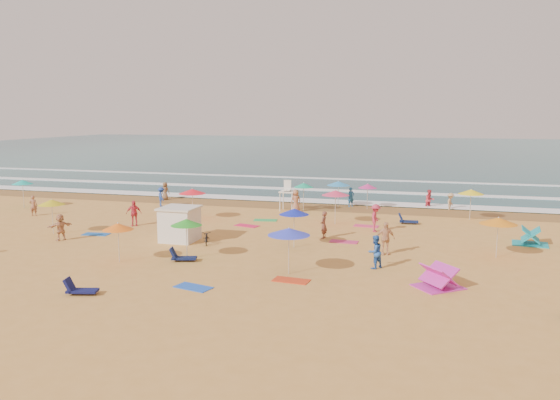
# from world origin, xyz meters

# --- Properties ---
(ground) EXTENTS (220.00, 220.00, 0.00)m
(ground) POSITION_xyz_m (0.00, 0.00, 0.00)
(ground) COLOR gold
(ground) RESTS_ON ground
(ocean) EXTENTS (220.00, 140.00, 0.18)m
(ocean) POSITION_xyz_m (0.00, 84.00, 0.00)
(ocean) COLOR #0C4756
(ocean) RESTS_ON ground
(wet_sand) EXTENTS (220.00, 220.00, 0.00)m
(wet_sand) POSITION_xyz_m (0.00, 12.50, 0.01)
(wet_sand) COLOR olive
(wet_sand) RESTS_ON ground
(surf_foam) EXTENTS (200.00, 18.70, 0.05)m
(surf_foam) POSITION_xyz_m (0.00, 21.32, 0.10)
(surf_foam) COLOR white
(surf_foam) RESTS_ON ground
(cabana) EXTENTS (2.00, 2.00, 2.00)m
(cabana) POSITION_xyz_m (-1.74, -2.07, 1.00)
(cabana) COLOR white
(cabana) RESTS_ON ground
(cabana_roof) EXTENTS (2.20, 2.20, 0.12)m
(cabana_roof) POSITION_xyz_m (-1.74, -2.07, 2.06)
(cabana_roof) COLOR silver
(cabana_roof) RESTS_ON cabana
(bicycle) EXTENTS (1.04, 1.61, 0.80)m
(bicycle) POSITION_xyz_m (0.16, -2.37, 0.40)
(bicycle) COLOR black
(bicycle) RESTS_ON ground
(lifeguard_stand) EXTENTS (1.20, 1.20, 2.10)m
(lifeguard_stand) POSITION_xyz_m (1.91, 10.04, 1.05)
(lifeguard_stand) COLOR white
(lifeguard_stand) RESTS_ON ground
(beach_umbrellas) EXTENTS (60.87, 28.69, 0.68)m
(beach_umbrellas) POSITION_xyz_m (1.42, 0.62, 2.08)
(beach_umbrellas) COLOR red
(beach_umbrellas) RESTS_ON ground
(loungers) EXTENTS (56.51, 20.73, 0.34)m
(loungers) POSITION_xyz_m (7.13, -5.45, 0.17)
(loungers) COLOR #0E1F49
(loungers) RESTS_ON ground
(towels) EXTENTS (27.58, 17.10, 0.03)m
(towels) POSITION_xyz_m (-1.30, -1.87, 0.01)
(towels) COLOR red
(towels) RESTS_ON ground
(popup_tents) EXTENTS (7.75, 12.23, 1.20)m
(popup_tents) POSITION_xyz_m (16.23, -2.26, 0.60)
(popup_tents) COLOR #CC2DA9
(popup_tents) RESTS_ON ground
(beachgoers) EXTENTS (32.27, 24.53, 2.11)m
(beachgoers) POSITION_xyz_m (0.73, 3.56, 0.82)
(beachgoers) COLOR tan
(beachgoers) RESTS_ON ground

